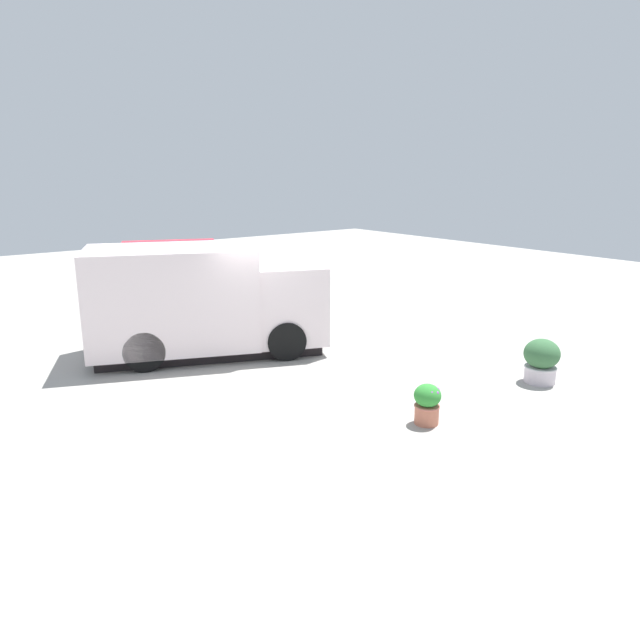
% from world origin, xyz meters
% --- Properties ---
extents(ground_plane, '(40.00, 40.00, 0.00)m').
position_xyz_m(ground_plane, '(0.00, 0.00, 0.00)').
color(ground_plane, '#A6A29A').
extents(food_truck, '(4.10, 5.33, 2.34)m').
position_xyz_m(food_truck, '(0.75, 0.97, 1.12)').
color(food_truck, white).
rests_on(food_truck, ground_plane).
extents(person_customer, '(0.76, 0.56, 0.87)m').
position_xyz_m(person_customer, '(4.60, -0.26, 0.35)').
color(person_customer, '#25152D').
rests_on(person_customer, ground_plane).
extents(planter_flowering_near, '(0.43, 0.43, 0.66)m').
position_xyz_m(planter_flowering_near, '(-4.79, -0.09, 0.34)').
color(planter_flowering_near, '#C16D52').
rests_on(planter_flowering_near, ground_plane).
extents(planter_flowering_far, '(0.66, 0.66, 0.84)m').
position_xyz_m(planter_flowering_far, '(-4.80, -3.21, 0.44)').
color(planter_flowering_far, silver).
rests_on(planter_flowering_far, ground_plane).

